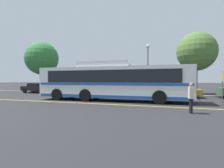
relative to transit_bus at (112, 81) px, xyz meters
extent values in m
plane|color=#262628|center=(-1.38, 0.22, -1.62)|extent=(220.00, 220.00, 0.00)
cube|color=gold|center=(0.02, -2.20, -1.61)|extent=(32.51, 0.20, 0.01)
cube|color=#99999E|center=(0.02, 6.12, -1.54)|extent=(40.51, 0.36, 0.15)
cube|color=silver|center=(0.02, 0.00, -0.06)|extent=(12.55, 2.70, 2.48)
cube|color=black|center=(0.02, 0.00, 0.41)|extent=(10.80, 2.71, 0.98)
cube|color=#194CA5|center=(0.02, 0.00, -0.20)|extent=(12.30, 2.74, 0.20)
cube|color=#194CA5|center=(0.02, 0.00, -1.18)|extent=(12.30, 2.73, 0.24)
cube|color=black|center=(6.30, 0.11, 0.00)|extent=(0.08, 2.19, 1.80)
cube|color=black|center=(6.30, 0.11, 1.03)|extent=(0.07, 1.74, 0.24)
cube|color=silver|center=(-0.60, -0.01, 1.40)|extent=(4.41, 2.06, 0.44)
cube|color=black|center=(6.58, 0.11, -1.07)|extent=(0.07, 1.87, 0.04)
cube|color=black|center=(6.58, 0.11, -1.27)|extent=(0.07, 1.87, 0.04)
cylinder|color=black|center=(3.88, 1.26, -1.12)|extent=(1.00, 0.30, 1.00)
cylinder|color=black|center=(3.92, -1.13, -1.12)|extent=(1.00, 0.30, 1.00)
cylinder|color=black|center=(-1.87, 1.16, -1.12)|extent=(1.00, 0.30, 1.00)
cylinder|color=black|center=(-1.83, -1.23, -1.12)|extent=(1.00, 0.30, 1.00)
cylinder|color=black|center=(-4.50, 1.12, -1.12)|extent=(1.00, 0.30, 1.00)
cylinder|color=black|center=(-4.46, -1.27, -1.12)|extent=(1.00, 0.30, 1.00)
cube|color=black|center=(-12.33, 5.21, -1.01)|extent=(4.01, 1.89, 0.62)
cube|color=black|center=(-12.43, 5.21, -0.49)|extent=(1.72, 1.58, 0.41)
cylinder|color=black|center=(-11.07, 5.97, -1.32)|extent=(0.61, 0.23, 0.60)
cylinder|color=black|center=(-11.14, 4.34, -1.32)|extent=(0.61, 0.23, 0.60)
cylinder|color=black|center=(-13.51, 6.07, -1.32)|extent=(0.61, 0.23, 0.60)
cylinder|color=black|center=(-13.58, 4.45, -1.32)|extent=(0.61, 0.23, 0.60)
cube|color=navy|center=(-7.06, 4.92, -0.95)|extent=(4.41, 2.10, 0.74)
cube|color=black|center=(-7.16, 4.92, -0.31)|extent=(1.92, 1.68, 0.55)
cylinder|color=black|center=(-5.67, 5.63, -1.32)|extent=(0.61, 0.25, 0.60)
cylinder|color=black|center=(-5.80, 3.98, -1.32)|extent=(0.61, 0.25, 0.60)
cylinder|color=black|center=(-8.31, 5.85, -1.32)|extent=(0.61, 0.25, 0.60)
cylinder|color=black|center=(-8.45, 4.20, -1.32)|extent=(0.61, 0.25, 0.60)
cube|color=#335B33|center=(-1.28, 4.98, -1.06)|extent=(4.23, 2.01, 0.52)
cube|color=black|center=(-1.18, 4.97, -0.59)|extent=(1.82, 1.68, 0.42)
cylinder|color=black|center=(-2.61, 4.18, -1.32)|extent=(0.61, 0.23, 0.60)
cylinder|color=black|center=(-2.52, 5.90, -1.32)|extent=(0.61, 0.23, 0.60)
cylinder|color=black|center=(-0.04, 4.06, -1.32)|extent=(0.61, 0.23, 0.60)
cylinder|color=black|center=(0.05, 5.78, -1.32)|extent=(0.61, 0.23, 0.60)
cube|color=olive|center=(5.35, 4.82, -1.05)|extent=(4.38, 2.00, 0.53)
cube|color=black|center=(5.46, 4.82, -0.57)|extent=(1.85, 1.73, 0.44)
cylinder|color=black|center=(4.01, 3.88, -1.32)|extent=(0.60, 0.21, 0.60)
cylinder|color=black|center=(3.99, 5.73, -1.32)|extent=(0.60, 0.21, 0.60)
cylinder|color=black|center=(6.71, 3.92, -1.32)|extent=(0.60, 0.21, 0.60)
cylinder|color=black|center=(6.69, 5.76, -1.32)|extent=(0.60, 0.21, 0.60)
cylinder|color=black|center=(9.74, 5.85, -1.32)|extent=(0.61, 0.24, 0.60)
cylinder|color=black|center=(5.66, -4.10, -1.24)|extent=(0.14, 0.14, 0.76)
cylinder|color=black|center=(5.64, -3.93, -1.24)|extent=(0.14, 0.14, 0.76)
cube|color=beige|center=(5.65, -4.02, -0.55)|extent=(0.26, 0.44, 0.60)
sphere|color=#9E704C|center=(5.65, -4.02, -0.15)|extent=(0.21, 0.21, 0.21)
cylinder|color=#59595E|center=(7.91, -0.67, -0.48)|extent=(0.07, 0.07, 2.27)
cube|color=yellow|center=(7.91, -0.67, 0.32)|extent=(0.04, 0.40, 0.56)
cylinder|color=#59595E|center=(2.17, 7.07, 1.15)|extent=(0.14, 0.14, 5.53)
sphere|color=silver|center=(2.17, 7.07, 4.12)|extent=(0.41, 0.41, 0.41)
cylinder|color=#513823|center=(-14.03, 8.29, -0.03)|extent=(0.28, 0.28, 3.18)
sphere|color=#337A38|center=(-14.03, 8.29, 3.44)|extent=(5.00, 5.00, 5.00)
cylinder|color=#513823|center=(7.73, 9.65, 0.11)|extent=(0.28, 0.28, 3.45)
sphere|color=#4C7033|center=(7.73, 9.65, 3.59)|extent=(4.69, 4.69, 4.69)
camera|label=1|loc=(4.56, -13.87, 0.10)|focal=28.00mm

